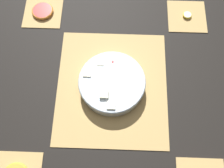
# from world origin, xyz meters

# --- Properties ---
(ground_plane) EXTENTS (6.00, 6.00, 0.00)m
(ground_plane) POSITION_xyz_m (0.00, 0.00, 0.00)
(ground_plane) COLOR black
(bamboo_mat_center) EXTENTS (0.46, 0.41, 0.01)m
(bamboo_mat_center) POSITION_xyz_m (-0.00, 0.00, 0.00)
(bamboo_mat_center) COLOR tan
(bamboo_mat_center) RESTS_ON ground_plane
(coaster_mat_near_right) EXTENTS (0.16, 0.16, 0.01)m
(coaster_mat_near_right) POSITION_xyz_m (0.33, -0.30, 0.00)
(coaster_mat_near_right) COLOR tan
(coaster_mat_near_right) RESTS_ON ground_plane
(coaster_mat_far_right) EXTENTS (0.16, 0.16, 0.01)m
(coaster_mat_far_right) POSITION_xyz_m (0.33, 0.30, 0.00)
(coaster_mat_far_right) COLOR tan
(coaster_mat_far_right) RESTS_ON ground_plane
(fruit_salad_bowl) EXTENTS (0.24, 0.24, 0.06)m
(fruit_salad_bowl) POSITION_xyz_m (-0.00, 0.00, 0.04)
(fruit_salad_bowl) COLOR silver
(fruit_salad_bowl) RESTS_ON bamboo_mat_center
(banana_coin_single) EXTENTS (0.04, 0.04, 0.01)m
(banana_coin_single) POSITION_xyz_m (0.33, -0.30, 0.01)
(banana_coin_single) COLOR #F7EFC6
(banana_coin_single) RESTS_ON coaster_mat_near_right
(grapefruit_slice) EXTENTS (0.09, 0.09, 0.01)m
(grapefruit_slice) POSITION_xyz_m (0.33, 0.30, 0.01)
(grapefruit_slice) COLOR #B2231E
(grapefruit_slice) RESTS_ON coaster_mat_far_right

